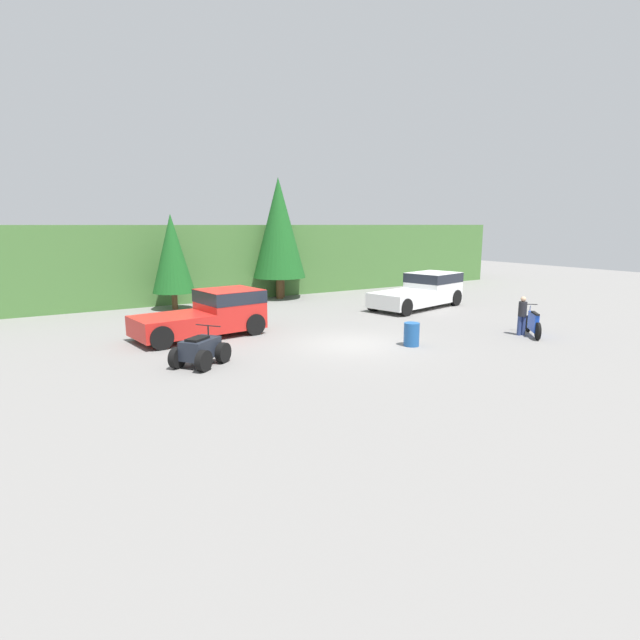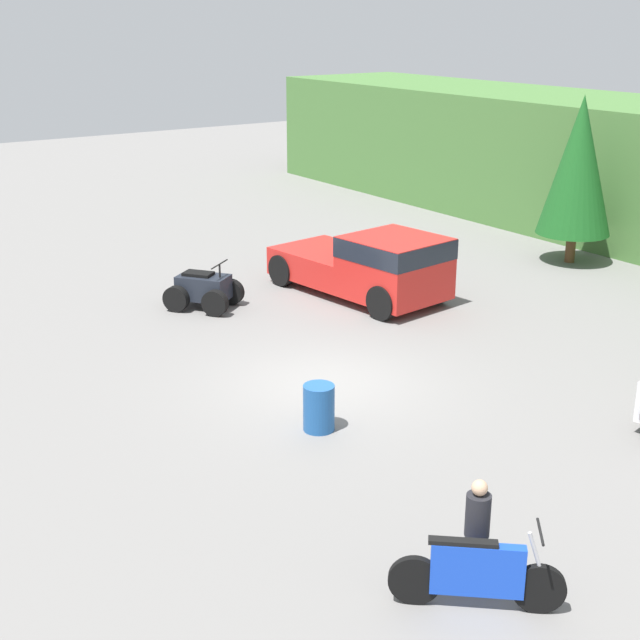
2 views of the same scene
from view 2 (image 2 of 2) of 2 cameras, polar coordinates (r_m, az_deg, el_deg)
The scene contains 7 objects.
ground_plane at distance 18.53m, azimuth 0.43°, elevation -4.07°, with size 80.00×80.00×0.00m, color slate.
tree_left at distance 27.94m, azimuth 16.21°, elevation 9.46°, with size 2.22×2.22×5.04m.
pickup_truck_red at distance 23.69m, azimuth 3.36°, elevation 3.61°, with size 5.34×2.90×1.84m.
dirt_bike at distance 12.01m, azimuth 10.03°, elevation -15.74°, with size 1.56×1.78×1.20m.
quad_atv at distance 23.24m, azimuth -7.46°, elevation 1.92°, with size 2.14×2.03×1.24m.
rider_person at distance 12.18m, azimuth 10.01°, elevation -13.09°, with size 0.43×0.43×1.61m.
steel_barrel at distance 16.38m, azimuth -0.07°, elevation -5.63°, with size 0.58×0.58×0.88m.
Camera 2 is at (13.97, -9.74, 7.31)m, focal length 50.00 mm.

